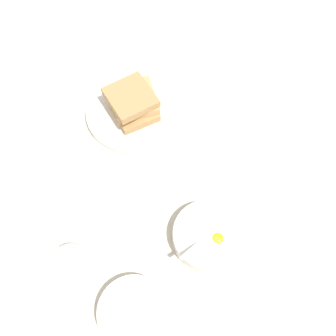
{
  "coord_description": "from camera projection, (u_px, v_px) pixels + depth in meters",
  "views": [
    {
      "loc": [
        -0.12,
        -0.28,
        0.77
      ],
      "look_at": [
        0.16,
        -0.03,
        0.02
      ],
      "focal_mm": 42.0,
      "sensor_mm": 36.0,
      "label": 1
    }
  ],
  "objects": [
    {
      "name": "ground_plane",
      "position": [
        108.0,
        215.0,
        0.81
      ],
      "size": [
        3.0,
        3.0,
        0.0
      ],
      "primitive_type": "plane",
      "color": "beige"
    },
    {
      "name": "egg_bowl",
      "position": [
        208.0,
        236.0,
        0.77
      ],
      "size": [
        0.15,
        0.14,
        0.07
      ],
      "color": "white",
      "rests_on": "ground_plane"
    },
    {
      "name": "toast_plate",
      "position": [
        134.0,
        111.0,
        0.92
      ],
      "size": [
        0.23,
        0.23,
        0.02
      ],
      "color": "white",
      "rests_on": "ground_plane"
    },
    {
      "name": "congee_bowl",
      "position": [
        134.0,
        312.0,
        0.71
      ],
      "size": [
        0.13,
        0.13,
        0.03
      ],
      "color": "white",
      "rests_on": "ground_plane"
    },
    {
      "name": "soup_spoon",
      "position": [
        69.0,
        255.0,
        0.76
      ],
      "size": [
        0.08,
        0.15,
        0.03
      ],
      "color": "white",
      "rests_on": "ground_plane"
    },
    {
      "name": "toast_sandwich",
      "position": [
        133.0,
        102.0,
        0.88
      ],
      "size": [
        0.14,
        0.14,
        0.06
      ],
      "color": "tan",
      "rests_on": "toast_plate"
    }
  ]
}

